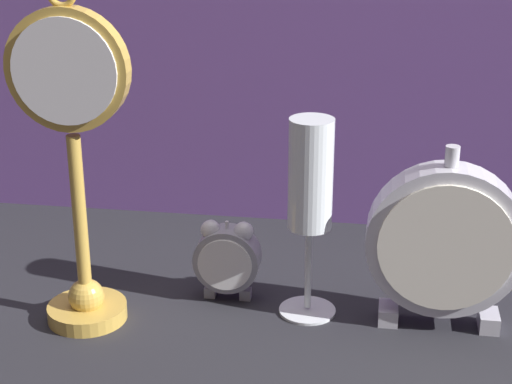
% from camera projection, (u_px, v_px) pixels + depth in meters
% --- Properties ---
extents(ground_plane, '(4.00, 4.00, 0.00)m').
position_uv_depth(ground_plane, '(244.00, 346.00, 0.84)').
color(ground_plane, '#232328').
extents(pocket_watch_on_stand, '(0.12, 0.08, 0.35)m').
position_uv_depth(pocket_watch_on_stand, '(75.00, 162.00, 0.83)').
color(pocket_watch_on_stand, gold).
rests_on(pocket_watch_on_stand, ground_plane).
extents(alarm_clock_twin_bell, '(0.07, 0.03, 0.09)m').
position_uv_depth(alarm_clock_twin_bell, '(227.00, 256.00, 0.92)').
color(alarm_clock_twin_bell, gray).
rests_on(alarm_clock_twin_bell, ground_plane).
extents(mantel_clock_silver, '(0.16, 0.04, 0.19)m').
position_uv_depth(mantel_clock_silver, '(445.00, 242.00, 0.85)').
color(mantel_clock_silver, silver).
rests_on(mantel_clock_silver, ground_plane).
extents(champagne_flute, '(0.06, 0.06, 0.21)m').
position_uv_depth(champagne_flute, '(310.00, 189.00, 0.86)').
color(champagne_flute, silver).
rests_on(champagne_flute, ground_plane).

